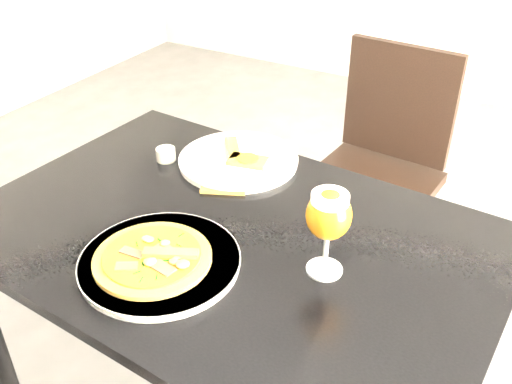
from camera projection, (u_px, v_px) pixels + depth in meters
The scene contains 9 objects.
dining_table at pixel (230, 261), 1.35m from camera, with size 1.25×0.88×0.75m.
chair_far at pixel (379, 165), 2.05m from camera, with size 0.46×0.46×0.91m.
plate_main at pixel (160, 262), 1.19m from camera, with size 0.34×0.34×0.02m, color white.
pizza at pixel (153, 257), 1.18m from camera, with size 0.25×0.25×0.03m.
plate_second at pixel (238, 160), 1.56m from camera, with size 0.32×0.32×0.02m, color white.
crust_scraps at pixel (243, 156), 1.55m from camera, with size 0.18×0.14×0.01m.
loose_crust at pixel (223, 190), 1.44m from camera, with size 0.11×0.03×0.01m, color olive.
sauce_cup at pixel (166, 154), 1.57m from camera, with size 0.05×0.05×0.04m.
beer_glass at pixel (329, 216), 1.11m from camera, with size 0.09×0.09×0.19m.
Camera 1 is at (0.52, -0.78, 1.53)m, focal length 40.00 mm.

